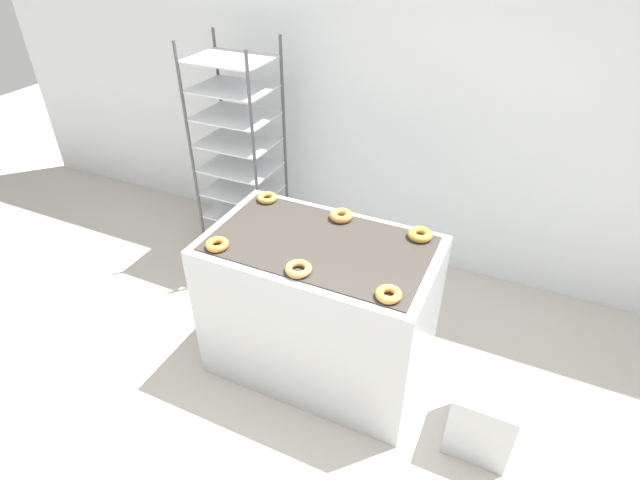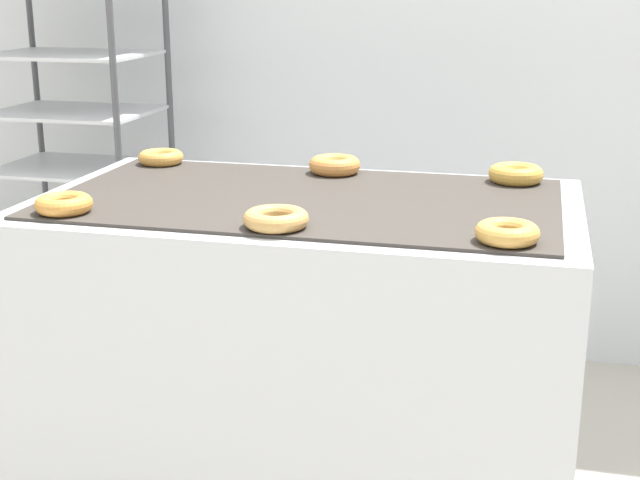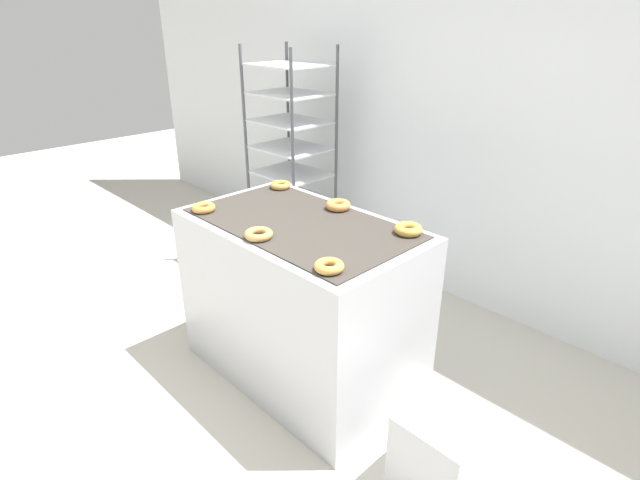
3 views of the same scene
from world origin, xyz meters
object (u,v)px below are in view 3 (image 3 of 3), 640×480
baking_rack_cart (291,161)px  donut_near_left (204,208)px  fryer_machine (302,301)px  donut_far_left (280,185)px  glaze_bin (443,454)px  donut_far_center (338,205)px  donut_near_right (329,266)px  donut_far_right (408,229)px  donut_near_center (259,234)px

baking_rack_cart → donut_near_left: size_ratio=13.61×
fryer_machine → donut_far_left: 0.79m
glaze_bin → donut_far_left: 1.83m
donut_far_center → donut_near_right: bearing=-49.2°
fryer_machine → baking_rack_cart: baking_rack_cart is taller
fryer_machine → donut_near_left: size_ratio=10.12×
fryer_machine → donut_far_center: (0.01, 0.29, 0.52)m
donut_near_left → donut_far_center: bearing=48.2°
donut_far_center → donut_far_right: bearing=0.3°
baking_rack_cart → donut_far_right: (1.65, -0.65, 0.09)m
baking_rack_cart → donut_far_right: size_ratio=12.52×
donut_near_center → donut_far_left: 0.79m
donut_far_center → donut_far_right: same height
glaze_bin → donut_near_center: size_ratio=3.09×
baking_rack_cart → donut_near_center: baking_rack_cart is taller
fryer_machine → donut_near_left: (-0.50, -0.28, 0.51)m
glaze_bin → donut_far_right: donut_far_right is taller
donut_near_center → donut_far_left: bearing=131.9°
baking_rack_cart → donut_near_center: 1.69m
fryer_machine → donut_far_right: (0.50, 0.29, 0.52)m
donut_near_left → donut_near_center: (0.51, -0.01, -0.00)m
donut_far_right → fryer_machine: bearing=-149.8°
donut_far_left → donut_far_center: size_ratio=0.91×
baking_rack_cart → donut_near_right: baking_rack_cart is taller
glaze_bin → donut_near_left: donut_near_left is taller
fryer_machine → donut_near_right: 0.77m
donut_near_right → donut_far_left: (-1.02, 0.58, -0.00)m
donut_far_left → donut_far_right: 1.02m
fryer_machine → donut_near_left: bearing=-150.7°
donut_far_right → donut_near_center: bearing=-130.2°
donut_near_center → donut_far_right: 0.76m
donut_near_left → donut_near_center: bearing=-0.6°
donut_near_right → donut_far_center: donut_far_center is taller
donut_far_center → fryer_machine: bearing=-91.5°
baking_rack_cart → donut_far_right: baking_rack_cart is taller
donut_near_right → donut_far_center: (-0.50, 0.57, 0.00)m
donut_near_left → donut_near_center: 0.51m
fryer_machine → donut_near_center: 0.59m
fryer_machine → baking_rack_cart: bearing=140.7°
donut_far_left → donut_far_center: donut_far_center is taller
donut_near_center → donut_far_left: size_ratio=1.10×
fryer_machine → glaze_bin: bearing=-6.9°
donut_near_left → donut_near_right: size_ratio=1.00×
donut_far_right → glaze_bin: bearing=-36.3°
baking_rack_cart → donut_far_left: 0.90m
donut_near_right → donut_far_right: size_ratio=0.92×
fryer_machine → donut_far_left: (-0.52, 0.30, 0.51)m
fryer_machine → donut_near_right: (0.50, -0.28, 0.51)m
donut_near_left → donut_far_right: (1.01, 0.58, 0.00)m
donut_near_center → donut_far_center: (-0.00, 0.58, 0.00)m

